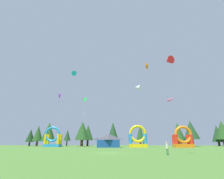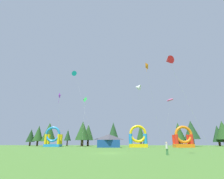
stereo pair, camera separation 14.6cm
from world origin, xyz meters
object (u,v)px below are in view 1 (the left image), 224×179
object	(u,v)px
person_midfield	(167,147)
inflatable_yellow_castle	(138,139)
kite_purple_diamond	(59,96)
inflatable_blue_arch	(53,139)
kite_red_delta	(169,61)
kite_pink_parafoil	(170,100)
kite_white_delta	(137,87)
kite_green_diamond	(85,100)
festival_tent	(109,141)
inflatable_orange_dome	(183,140)
kite_teal_delta	(75,74)
kite_orange_diamond	(146,67)

from	to	relation	value
person_midfield	inflatable_yellow_castle	size ratio (longest dim) A/B	0.25
kite_purple_diamond	inflatable_blue_arch	size ratio (longest dim) A/B	1.66
kite_red_delta	kite_pink_parafoil	xyz separation A→B (m)	(6.53, 22.67, -1.09)
kite_purple_diamond	kite_white_delta	bearing A→B (deg)	40.62
kite_green_diamond	festival_tent	size ratio (longest dim) A/B	2.14
inflatable_orange_dome	kite_white_delta	bearing A→B (deg)	-157.25
kite_teal_delta	kite_white_delta	bearing A→B (deg)	2.40
person_midfield	festival_tent	world-z (taller)	festival_tent
kite_pink_parafoil	person_midfield	distance (m)	26.40
kite_teal_delta	inflatable_orange_dome	world-z (taller)	kite_teal_delta
kite_pink_parafoil	person_midfield	world-z (taller)	kite_pink_parafoil
person_midfield	inflatable_blue_arch	distance (m)	48.01
kite_pink_parafoil	festival_tent	distance (m)	23.14
inflatable_blue_arch	inflatable_yellow_castle	distance (m)	30.43
kite_green_diamond	kite_teal_delta	xyz separation A→B (m)	(-3.43, -2.09, 8.30)
kite_purple_diamond	kite_green_diamond	world-z (taller)	kite_green_diamond
inflatable_orange_dome	inflatable_yellow_castle	world-z (taller)	inflatable_yellow_castle
kite_orange_diamond	festival_tent	xyz separation A→B (m)	(-9.94, 20.26, -16.56)
kite_orange_diamond	kite_pink_parafoil	xyz separation A→B (m)	(8.09, 10.93, -5.46)
kite_red_delta	kite_pink_parafoil	world-z (taller)	kite_red_delta
kite_red_delta	inflatable_orange_dome	world-z (taller)	kite_red_delta
kite_purple_diamond	kite_red_delta	size ratio (longest dim) A/B	0.78
inflatable_blue_arch	person_midfield	bearing A→B (deg)	-50.19
kite_purple_diamond	inflatable_blue_arch	world-z (taller)	kite_purple_diamond
festival_tent	kite_purple_diamond	bearing A→B (deg)	-113.45
kite_green_diamond	kite_pink_parafoil	bearing A→B (deg)	-10.76
kite_purple_diamond	festival_tent	size ratio (longest dim) A/B	1.64
kite_teal_delta	inflatable_orange_dome	xyz separation A→B (m)	(34.62, 6.90, -20.48)
kite_teal_delta	festival_tent	size ratio (longest dim) A/B	3.33
festival_tent	kite_red_delta	bearing A→B (deg)	-70.22
kite_teal_delta	inflatable_blue_arch	bearing A→B (deg)	129.16
kite_orange_diamond	kite_white_delta	distance (m)	14.52
kite_orange_diamond	kite_teal_delta	bearing A→B (deg)	146.60
kite_orange_diamond	kite_pink_parafoil	world-z (taller)	kite_orange_diamond
kite_red_delta	inflatable_yellow_castle	size ratio (longest dim) A/B	2.13
kite_purple_diamond	inflatable_orange_dome	xyz separation A→B (m)	(33.39, 22.31, -8.84)
inflatable_orange_dome	person_midfield	bearing A→B (deg)	-113.38
kite_red_delta	kite_white_delta	distance (m)	26.63
inflatable_orange_dome	kite_pink_parafoil	bearing A→B (deg)	-121.12
kite_purple_diamond	inflatable_orange_dome	size ratio (longest dim) A/B	1.75
inflatable_orange_dome	inflatable_yellow_castle	distance (m)	14.39
kite_red_delta	kite_white_delta	xyz separation A→B (m)	(-2.10, 26.25, 4.01)
kite_white_delta	festival_tent	bearing A→B (deg)	148.54
inflatable_yellow_castle	festival_tent	xyz separation A→B (m)	(-9.46, -0.63, -0.47)
kite_orange_diamond	inflatable_blue_arch	bearing A→B (deg)	139.90
person_midfield	kite_teal_delta	bearing A→B (deg)	165.61
kite_purple_diamond	kite_white_delta	xyz separation A→B (m)	(18.95, 16.25, 7.04)
kite_purple_diamond	kite_green_diamond	size ratio (longest dim) A/B	0.77
person_midfield	inflatable_yellow_castle	distance (m)	32.09
kite_red_delta	kite_green_diamond	bearing A→B (deg)	124.44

